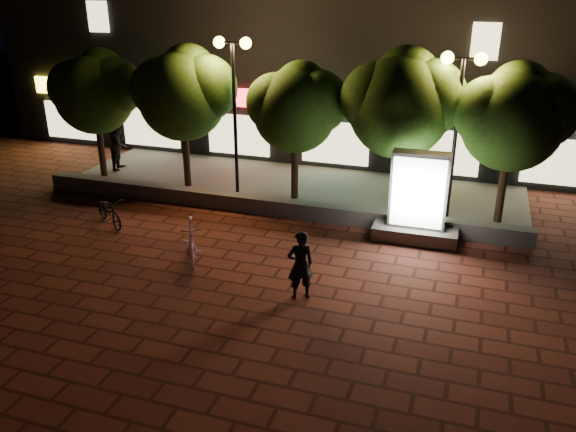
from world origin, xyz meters
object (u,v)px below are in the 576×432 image
at_px(scooter_pink, 192,241).
at_px(street_lamp_right, 460,94).
at_px(street_lamp_left, 234,77).
at_px(scooter_parked, 109,211).
at_px(tree_right, 402,100).
at_px(tree_far_right, 515,114).
at_px(ad_kiosk, 418,205).
at_px(tree_far_left, 96,89).
at_px(pedestrian, 119,144).
at_px(tree_left, 184,90).
at_px(rider, 300,265).
at_px(tree_mid, 297,105).

bearing_deg(scooter_pink, street_lamp_right, 9.83).
bearing_deg(street_lamp_left, scooter_parked, -126.79).
bearing_deg(tree_right, tree_far_right, -0.00).
height_order(tree_right, scooter_pink, tree_right).
height_order(tree_right, scooter_parked, tree_right).
bearing_deg(ad_kiosk, street_lamp_left, 164.77).
distance_m(ad_kiosk, scooter_pink, 6.35).
bearing_deg(tree_far_left, street_lamp_right, -1.21).
relative_size(scooter_pink, pedestrian, 0.95).
height_order(tree_left, ad_kiosk, tree_left).
bearing_deg(ad_kiosk, scooter_parked, -168.14).
relative_size(tree_far_right, ad_kiosk, 1.85).
relative_size(tree_far_left, street_lamp_right, 0.93).
distance_m(tree_far_left, ad_kiosk, 12.07).
relative_size(rider, pedestrian, 0.89).
bearing_deg(tree_left, scooter_parked, -100.71).
distance_m(tree_mid, street_lamp_left, 2.22).
height_order(street_lamp_right, scooter_pink, street_lamp_right).
bearing_deg(tree_left, tree_far_right, -0.00).
distance_m(street_lamp_right, pedestrian, 12.75).
bearing_deg(scooter_parked, pedestrian, 63.86).
bearing_deg(tree_mid, tree_far_left, 180.00).
distance_m(tree_mid, tree_right, 3.32).
relative_size(tree_far_left, tree_mid, 1.03).
xyz_separation_m(street_lamp_left, street_lamp_right, (7.00, 0.00, -0.13)).
xyz_separation_m(rider, scooter_parked, (-6.76, 2.35, -0.41)).
height_order(street_lamp_left, ad_kiosk, street_lamp_left).
xyz_separation_m(scooter_parked, pedestrian, (-2.70, 4.73, 0.59)).
bearing_deg(tree_far_right, tree_right, 180.00).
xyz_separation_m(ad_kiosk, scooter_pink, (-5.46, -3.22, -0.49)).
bearing_deg(rider, street_lamp_left, -88.93).
distance_m(tree_far_left, rider, 11.62).
bearing_deg(tree_left, rider, -45.68).
relative_size(tree_far_left, tree_far_right, 0.97).
relative_size(tree_far_left, tree_left, 0.95).
bearing_deg(tree_right, tree_left, -180.00).
distance_m(tree_far_left, tree_right, 10.81).
height_order(tree_mid, tree_far_right, tree_far_right).
relative_size(tree_far_left, ad_kiosk, 1.80).
height_order(scooter_pink, rider, rider).
height_order(tree_mid, pedestrian, tree_mid).
bearing_deg(ad_kiosk, tree_far_right, 40.37).
height_order(tree_far_right, ad_kiosk, tree_far_right).
xyz_separation_m(street_lamp_left, scooter_parked, (-2.67, -3.57, -3.58)).
bearing_deg(tree_left, street_lamp_left, -7.70).
height_order(tree_right, street_lamp_right, tree_right).
bearing_deg(scooter_parked, tree_far_right, -37.03).
distance_m(tree_right, scooter_pink, 7.54).
xyz_separation_m(ad_kiosk, pedestrian, (-11.62, 2.86, 0.00)).
bearing_deg(street_lamp_right, tree_right, 170.90).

